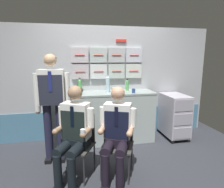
{
  "coord_description": "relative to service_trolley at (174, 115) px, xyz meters",
  "views": [
    {
      "loc": [
        -0.62,
        -2.27,
        1.57
      ],
      "look_at": [
        -0.1,
        0.33,
        1.06
      ],
      "focal_mm": 30.43,
      "sensor_mm": 36.0,
      "label": 1
    }
  ],
  "objects": [
    {
      "name": "coffee_cup_white",
      "position": [
        -1.19,
        0.19,
        0.51
      ],
      "size": [
        0.07,
        0.07,
        0.07
      ],
      "color": "tan",
      "rests_on": "galley_counter"
    },
    {
      "name": "folding_chair_right",
      "position": [
        -1.34,
        -0.9,
        0.04
      ],
      "size": [
        0.52,
        0.52,
        0.82
      ],
      "color": "#2D2D33",
      "rests_on": "ground"
    },
    {
      "name": "service_trolley",
      "position": [
        0.0,
        0.0,
        0.0
      ],
      "size": [
        0.4,
        0.65,
        0.86
      ],
      "color": "black",
      "rests_on": "ground"
    },
    {
      "name": "crew_member_right",
      "position": [
        -1.4,
        -1.05,
        0.19
      ],
      "size": [
        0.54,
        0.65,
        1.21
      ],
      "color": "black",
      "rests_on": "ground"
    },
    {
      "name": "water_bottle_blue_cap",
      "position": [
        -0.91,
        0.22,
        0.58
      ],
      "size": [
        0.06,
        0.06,
        0.22
      ],
      "color": "#50A055",
      "rests_on": "galley_counter"
    },
    {
      "name": "water_bottle_clear",
      "position": [
        -1.31,
        0.08,
        0.63
      ],
      "size": [
        0.08,
        0.08,
        0.32
      ],
      "color": "silver",
      "rests_on": "galley_counter"
    },
    {
      "name": "crew_member_left",
      "position": [
        -1.94,
        -0.96,
        0.21
      ],
      "size": [
        0.57,
        0.67,
        1.23
      ],
      "color": "black",
      "rests_on": "ground"
    },
    {
      "name": "water_bottle_short",
      "position": [
        -2.09,
        0.2,
        0.6
      ],
      "size": [
        0.06,
        0.06,
        0.26
      ],
      "color": "silver",
      "rests_on": "galley_counter"
    },
    {
      "name": "ground",
      "position": [
        -1.29,
        -1.0,
        -0.48
      ],
      "size": [
        4.8,
        4.8,
        0.04
      ],
      "primitive_type": "cube",
      "color": "#2E3036"
    },
    {
      "name": "espresso_cup_small",
      "position": [
        -2.23,
        -0.05,
        0.52
      ],
      "size": [
        0.06,
        0.06,
        0.07
      ],
      "color": "tan",
      "rests_on": "galley_counter"
    },
    {
      "name": "folding_chair_left",
      "position": [
        -1.87,
        -0.82,
        0.04
      ],
      "size": [
        0.54,
        0.54,
        0.82
      ],
      "color": "#2D2D33",
      "rests_on": "ground"
    },
    {
      "name": "galley_counter",
      "position": [
        -1.4,
        0.09,
        0.01
      ],
      "size": [
        1.91,
        0.53,
        0.94
      ],
      "color": "#A1AFAB",
      "rests_on": "ground"
    },
    {
      "name": "galley_bulkhead",
      "position": [
        -1.29,
        0.38,
        0.6
      ],
      "size": [
        4.2,
        0.14,
        2.15
      ],
      "color": "#ACAFB5",
      "rests_on": "ground"
    },
    {
      "name": "paper_cup_blue",
      "position": [
        -0.87,
        -0.06,
        0.52
      ],
      "size": [
        0.06,
        0.06,
        0.08
      ],
      "color": "navy",
      "rests_on": "galley_counter"
    },
    {
      "name": "sparkling_bottle_green",
      "position": [
        -1.8,
        0.26,
        0.6
      ],
      "size": [
        0.07,
        0.07,
        0.26
      ],
      "color": "#519D53",
      "rests_on": "galley_counter"
    },
    {
      "name": "crew_member_standing",
      "position": [
        -2.23,
        -0.41,
        0.49
      ],
      "size": [
        0.52,
        0.28,
        1.62
      ],
      "color": "black",
      "rests_on": "ground"
    }
  ]
}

